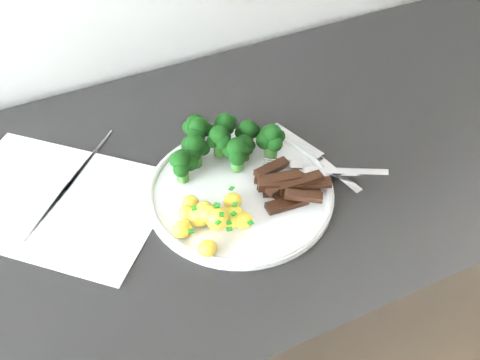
{
  "coord_description": "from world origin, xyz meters",
  "views": [
    {
      "loc": [
        -0.17,
        1.13,
        1.47
      ],
      "look_at": [
        0.07,
        1.63,
        0.91
      ],
      "focal_mm": 43.07,
      "sensor_mm": 36.0,
      "label": 1
    }
  ],
  "objects_px": {
    "counter": "(261,318)",
    "recipe_paper": "(56,201)",
    "knife": "(325,165)",
    "potatoes": "(216,218)",
    "beef_strips": "(288,186)",
    "plate": "(240,191)",
    "fork": "(328,169)",
    "broccoli": "(222,140)"
  },
  "relations": [
    {
      "from": "broccoli",
      "to": "beef_strips",
      "type": "relative_size",
      "value": 1.67
    },
    {
      "from": "recipe_paper",
      "to": "potatoes",
      "type": "xyz_separation_m",
      "value": [
        0.18,
        -0.14,
        0.02
      ]
    },
    {
      "from": "broccoli",
      "to": "knife",
      "type": "height_order",
      "value": "broccoli"
    },
    {
      "from": "recipe_paper",
      "to": "beef_strips",
      "type": "height_order",
      "value": "beef_strips"
    },
    {
      "from": "beef_strips",
      "to": "knife",
      "type": "height_order",
      "value": "beef_strips"
    },
    {
      "from": "counter",
      "to": "recipe_paper",
      "type": "relative_size",
      "value": 6.49
    },
    {
      "from": "counter",
      "to": "potatoes",
      "type": "relative_size",
      "value": 21.86
    },
    {
      "from": "potatoes",
      "to": "beef_strips",
      "type": "distance_m",
      "value": 0.12
    },
    {
      "from": "recipe_paper",
      "to": "broccoli",
      "type": "distance_m",
      "value": 0.25
    },
    {
      "from": "fork",
      "to": "knife",
      "type": "height_order",
      "value": "fork"
    },
    {
      "from": "beef_strips",
      "to": "knife",
      "type": "distance_m",
      "value": 0.08
    },
    {
      "from": "plate",
      "to": "fork",
      "type": "bearing_deg",
      "value": -10.6
    },
    {
      "from": "counter",
      "to": "broccoli",
      "type": "height_order",
      "value": "broccoli"
    },
    {
      "from": "broccoli",
      "to": "recipe_paper",
      "type": "bearing_deg",
      "value": 173.39
    },
    {
      "from": "counter",
      "to": "broccoli",
      "type": "distance_m",
      "value": 0.49
    },
    {
      "from": "potatoes",
      "to": "knife",
      "type": "bearing_deg",
      "value": 10.68
    },
    {
      "from": "recipe_paper",
      "to": "potatoes",
      "type": "bearing_deg",
      "value": -38.34
    },
    {
      "from": "plate",
      "to": "potatoes",
      "type": "height_order",
      "value": "potatoes"
    },
    {
      "from": "counter",
      "to": "fork",
      "type": "height_order",
      "value": "fork"
    },
    {
      "from": "potatoes",
      "to": "plate",
      "type": "bearing_deg",
      "value": 37.47
    },
    {
      "from": "counter",
      "to": "knife",
      "type": "height_order",
      "value": "knife"
    },
    {
      "from": "plate",
      "to": "broccoli",
      "type": "height_order",
      "value": "broccoli"
    },
    {
      "from": "plate",
      "to": "fork",
      "type": "relative_size",
      "value": 1.71
    },
    {
      "from": "potatoes",
      "to": "fork",
      "type": "xyz_separation_m",
      "value": [
        0.19,
        0.02,
        -0.01
      ]
    },
    {
      "from": "potatoes",
      "to": "knife",
      "type": "distance_m",
      "value": 0.2
    },
    {
      "from": "recipe_paper",
      "to": "fork",
      "type": "bearing_deg",
      "value": -18.72
    },
    {
      "from": "counter",
      "to": "potatoes",
      "type": "distance_m",
      "value": 0.49
    },
    {
      "from": "counter",
      "to": "broccoli",
      "type": "xyz_separation_m",
      "value": [
        -0.06,
        0.03,
        0.48
      ]
    },
    {
      "from": "counter",
      "to": "beef_strips",
      "type": "height_order",
      "value": "beef_strips"
    },
    {
      "from": "beef_strips",
      "to": "knife",
      "type": "xyz_separation_m",
      "value": [
        0.08,
        0.02,
        -0.01
      ]
    },
    {
      "from": "recipe_paper",
      "to": "counter",
      "type": "bearing_deg",
      "value": -10.2
    },
    {
      "from": "recipe_paper",
      "to": "plate",
      "type": "height_order",
      "value": "plate"
    },
    {
      "from": "beef_strips",
      "to": "broccoli",
      "type": "bearing_deg",
      "value": 117.44
    },
    {
      "from": "potatoes",
      "to": "knife",
      "type": "height_order",
      "value": "potatoes"
    },
    {
      "from": "broccoli",
      "to": "potatoes",
      "type": "bearing_deg",
      "value": -118.37
    },
    {
      "from": "potatoes",
      "to": "fork",
      "type": "bearing_deg",
      "value": 5.84
    },
    {
      "from": "plate",
      "to": "counter",
      "type": "bearing_deg",
      "value": 33.3
    },
    {
      "from": "recipe_paper",
      "to": "plate",
      "type": "distance_m",
      "value": 0.26
    },
    {
      "from": "recipe_paper",
      "to": "broccoli",
      "type": "xyz_separation_m",
      "value": [
        0.24,
        -0.03,
        0.04
      ]
    },
    {
      "from": "broccoli",
      "to": "fork",
      "type": "distance_m",
      "value": 0.16
    },
    {
      "from": "broccoli",
      "to": "beef_strips",
      "type": "bearing_deg",
      "value": -62.56
    },
    {
      "from": "recipe_paper",
      "to": "knife",
      "type": "relative_size",
      "value": 1.99
    }
  ]
}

